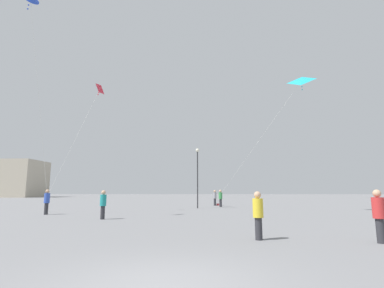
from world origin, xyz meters
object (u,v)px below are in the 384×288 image
object	(u,v)px
kite_cyan_delta	(300,83)
handbag_beside_flyer	(218,205)
person_in_green	(221,198)
person_in_grey	(215,197)
person_in_teal	(103,203)
person_in_yellow	(258,213)
person_in_red	(379,213)
person_in_blue	(47,201)
lamppost_east	(197,169)
kite_crimson_delta	(100,91)

from	to	relation	value
kite_cyan_delta	handbag_beside_flyer	size ratio (longest dim) A/B	31.67
handbag_beside_flyer	person_in_green	bearing A→B (deg)	-87.73
person_in_grey	person_in_teal	bearing A→B (deg)	-56.92
person_in_yellow	person_in_red	world-z (taller)	person_in_red
person_in_grey	person_in_yellow	distance (m)	23.99
person_in_yellow	handbag_beside_flyer	world-z (taller)	person_in_yellow
kite_cyan_delta	person_in_blue	bearing A→B (deg)	-172.15
person_in_grey	person_in_blue	world-z (taller)	person_in_blue
lamppost_east	handbag_beside_flyer	world-z (taller)	lamppost_east
person_in_teal	lamppost_east	size ratio (longest dim) A/B	0.29
person_in_blue	lamppost_east	xyz separation A→B (m)	(10.95, 8.03, 2.91)
kite_crimson_delta	person_in_yellow	bearing A→B (deg)	-50.94
person_in_yellow	person_in_teal	distance (m)	10.79
person_in_grey	lamppost_east	size ratio (longest dim) A/B	0.30
person_in_yellow	kite_crimson_delta	xyz separation A→B (m)	(-10.60, 13.06, 9.27)
person_in_blue	person_in_red	xyz separation A→B (m)	(17.08, -11.25, -0.03)
person_in_yellow	lamppost_east	world-z (taller)	lamppost_east
person_in_teal	person_in_blue	xyz separation A→B (m)	(-5.26, 3.40, 0.04)
lamppost_east	person_in_teal	bearing A→B (deg)	-116.47
person_in_red	person_in_green	world-z (taller)	person_in_green
person_in_red	kite_crimson_delta	world-z (taller)	kite_crimson_delta
person_in_red	person_in_teal	bearing A→B (deg)	-134.92
person_in_grey	person_in_yellow	size ratio (longest dim) A/B	1.07
kite_crimson_delta	handbag_beside_flyer	bearing A→B (deg)	45.92
person_in_red	person_in_yellow	bearing A→B (deg)	-109.51
person_in_blue	person_in_red	world-z (taller)	person_in_blue
person_in_teal	lamppost_east	distance (m)	13.10
person_in_red	handbag_beside_flyer	size ratio (longest dim) A/B	5.44
person_in_yellow	person_in_green	size ratio (longest dim) A/B	0.93
person_in_blue	person_in_green	bearing A→B (deg)	-45.78
person_in_yellow	person_in_blue	size ratio (longest dim) A/B	0.93
person_in_red	kite_cyan_delta	size ratio (longest dim) A/B	0.17
person_in_yellow	kite_cyan_delta	xyz separation A→B (m)	(6.59, 13.42, 9.93)
person_in_grey	person_in_green	distance (m)	2.82
person_in_red	kite_crimson_delta	size ratio (longest dim) A/B	0.19
person_in_teal	person_in_red	size ratio (longest dim) A/B	0.99
person_in_grey	person_in_red	bearing A→B (deg)	-22.63
person_in_yellow	person_in_red	size ratio (longest dim) A/B	0.96
person_in_yellow	person_in_green	bearing A→B (deg)	124.95
person_in_green	person_in_blue	bearing A→B (deg)	-22.47
person_in_blue	kite_crimson_delta	size ratio (longest dim) A/B	0.19
person_in_blue	handbag_beside_flyer	xyz separation A→B (m)	(13.28, 13.40, -0.86)
person_in_teal	kite_cyan_delta	xyz separation A→B (m)	(14.53, 6.12, 9.91)
handbag_beside_flyer	person_in_red	bearing A→B (deg)	-81.23
person_in_teal	person_in_red	xyz separation A→B (m)	(11.82, -7.86, 0.01)
person_in_yellow	person_in_green	world-z (taller)	person_in_green
person_in_grey	handbag_beside_flyer	world-z (taller)	person_in_grey
person_in_yellow	person_in_red	bearing A→B (deg)	27.28
kite_crimson_delta	person_in_green	bearing A→B (deg)	37.04
person_in_grey	lamppost_east	distance (m)	6.34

